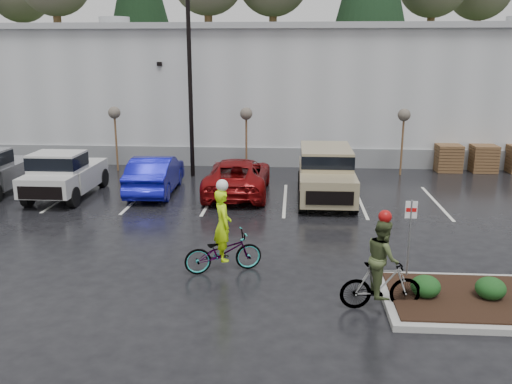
# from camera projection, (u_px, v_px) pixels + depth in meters

# --- Properties ---
(ground) EXTENTS (120.00, 120.00, 0.00)m
(ground) POSITION_uv_depth(u_px,v_px,m) (260.00, 280.00, 14.16)
(ground) COLOR black
(ground) RESTS_ON ground
(warehouse) EXTENTS (60.50, 15.50, 7.20)m
(warehouse) POSITION_uv_depth(u_px,v_px,m) (282.00, 86.00, 34.47)
(warehouse) COLOR #ABAFB0
(warehouse) RESTS_ON ground
(wooded_ridge) EXTENTS (80.00, 25.00, 6.00)m
(wooded_ridge) POSITION_uv_depth(u_px,v_px,m) (287.00, 79.00, 56.85)
(wooded_ridge) COLOR #263917
(wooded_ridge) RESTS_ON ground
(lamppost) EXTENTS (0.50, 1.00, 9.22)m
(lamppost) POSITION_uv_depth(u_px,v_px,m) (189.00, 54.00, 24.59)
(lamppost) COLOR black
(lamppost) RESTS_ON ground
(sapling_west) EXTENTS (0.60, 0.60, 3.20)m
(sapling_west) POSITION_uv_depth(u_px,v_px,m) (115.00, 116.00, 26.57)
(sapling_west) COLOR #543521
(sapling_west) RESTS_ON ground
(sapling_mid) EXTENTS (0.60, 0.60, 3.20)m
(sapling_mid) POSITION_uv_depth(u_px,v_px,m) (246.00, 117.00, 26.13)
(sapling_mid) COLOR #543521
(sapling_mid) RESTS_ON ground
(sapling_east) EXTENTS (0.60, 0.60, 3.20)m
(sapling_east) POSITION_uv_depth(u_px,v_px,m) (404.00, 119.00, 25.61)
(sapling_east) COLOR #543521
(sapling_east) RESTS_ON ground
(pallet_stack_a) EXTENTS (1.20, 1.20, 1.35)m
(pallet_stack_a) POSITION_uv_depth(u_px,v_px,m) (448.00, 158.00, 26.92)
(pallet_stack_a) COLOR #543521
(pallet_stack_a) RESTS_ON ground
(pallet_stack_b) EXTENTS (1.20, 1.20, 1.35)m
(pallet_stack_b) POSITION_uv_depth(u_px,v_px,m) (483.00, 158.00, 26.81)
(pallet_stack_b) COLOR #543521
(pallet_stack_b) RESTS_ON ground
(shrub_a) EXTENTS (0.70, 0.70, 0.52)m
(shrub_a) POSITION_uv_depth(u_px,v_px,m) (426.00, 286.00, 12.82)
(shrub_a) COLOR #123315
(shrub_a) RESTS_ON curb_island
(shrub_b) EXTENTS (0.70, 0.70, 0.52)m
(shrub_b) POSITION_uv_depth(u_px,v_px,m) (491.00, 288.00, 12.71)
(shrub_b) COLOR #123315
(shrub_b) RESTS_ON curb_island
(fire_lane_sign) EXTENTS (0.30, 0.05, 2.20)m
(fire_lane_sign) POSITION_uv_depth(u_px,v_px,m) (410.00, 230.00, 13.74)
(fire_lane_sign) COLOR gray
(fire_lane_sign) RESTS_ON ground
(pickup_white) EXTENTS (2.10, 5.20, 1.96)m
(pickup_white) POSITION_uv_depth(u_px,v_px,m) (68.00, 172.00, 22.37)
(pickup_white) COLOR #B8B8B4
(pickup_white) RESTS_ON ground
(car_blue) EXTENTS (1.87, 4.88, 1.59)m
(car_blue) POSITION_uv_depth(u_px,v_px,m) (155.00, 174.00, 22.81)
(car_blue) COLOR #0E109C
(car_blue) RESTS_ON ground
(car_red) EXTENTS (2.53, 5.43, 1.51)m
(car_red) POSITION_uv_depth(u_px,v_px,m) (238.00, 176.00, 22.62)
(car_red) COLOR maroon
(car_red) RESTS_ON ground
(suv_tan) EXTENTS (2.20, 5.10, 2.06)m
(suv_tan) POSITION_uv_depth(u_px,v_px,m) (326.00, 175.00, 21.61)
(suv_tan) COLOR #9A8B68
(suv_tan) RESTS_ON ground
(cyclist_hivis) EXTENTS (2.24, 1.41, 2.57)m
(cyclist_hivis) POSITION_uv_depth(u_px,v_px,m) (223.00, 244.00, 14.56)
(cyclist_hivis) COLOR #3F3F44
(cyclist_hivis) RESTS_ON ground
(cyclist_olive) EXTENTS (1.88, 0.93, 2.38)m
(cyclist_olive) POSITION_uv_depth(u_px,v_px,m) (382.00, 274.00, 12.42)
(cyclist_olive) COLOR #3F3F44
(cyclist_olive) RESTS_ON ground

